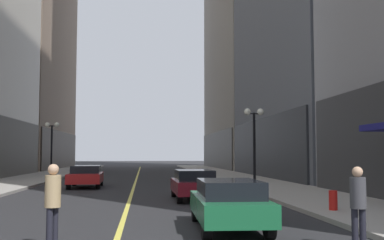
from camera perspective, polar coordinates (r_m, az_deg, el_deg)
ground_plane at (r=39.50m, az=-6.72°, el=-7.03°), size 200.00×200.00×0.00m
sidewalk_left at (r=40.47m, az=-18.56°, el=-6.67°), size 4.50×78.00×0.15m
sidewalk_right at (r=40.22m, az=5.20°, el=-6.88°), size 4.50×78.00×0.15m
lane_centre_stripe at (r=39.50m, az=-6.72°, el=-7.03°), size 0.16×70.00×0.01m
car_green at (r=12.81m, az=4.43°, el=-9.91°), size 1.85×4.48×1.32m
car_maroon at (r=20.87m, az=0.22°, el=-7.69°), size 1.81×4.29×1.32m
car_red at (r=29.27m, az=-12.70°, el=-6.57°), size 2.03×4.33×1.32m
pedestrian_with_orange_bag at (r=10.85m, az=19.44°, el=-9.15°), size 0.42×0.42×1.74m
pedestrian_in_tan_trench at (r=10.66m, az=-16.48°, el=-9.11°), size 0.47×0.47×1.80m
street_lamp_left_far at (r=37.42m, az=-16.60°, el=-2.06°), size 1.06×0.36×4.43m
street_lamp_right_mid at (r=25.13m, az=7.52°, el=-1.26°), size 1.06×0.36×4.43m
fire_hydrant_right at (r=16.60m, az=16.70°, el=-9.54°), size 0.28×0.28×0.80m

